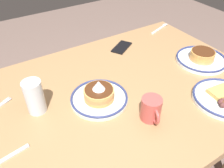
{
  "coord_description": "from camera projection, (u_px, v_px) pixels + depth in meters",
  "views": [
    {
      "loc": [
        0.48,
        0.68,
        1.44
      ],
      "look_at": [
        0.04,
        -0.03,
        0.78
      ],
      "focal_mm": 37.57,
      "sensor_mm": 36.0,
      "label": 1
    }
  ],
  "objects": [
    {
      "name": "plate_far_companion",
      "position": [
        223.0,
        98.0,
        1.01
      ],
      "size": [
        0.26,
        0.26,
        0.04
      ],
      "color": "white",
      "rests_on": "dining_table"
    },
    {
      "name": "cell_phone",
      "position": [
        122.0,
        47.0,
        1.38
      ],
      "size": [
        0.16,
        0.14,
        0.01
      ],
      "primitive_type": "cube",
      "rotation": [
        0.0,
        0.0,
        0.54
      ],
      "color": "black",
      "rests_on": "dining_table"
    },
    {
      "name": "tea_spoon",
      "position": [
        162.0,
        27.0,
        1.59
      ],
      "size": [
        0.18,
        0.07,
        0.01
      ],
      "color": "silver",
      "rests_on": "dining_table"
    },
    {
      "name": "dining_table",
      "position": [
        122.0,
        102.0,
        1.13
      ],
      "size": [
        1.34,
        0.95,
        0.75
      ],
      "color": "#A2784E",
      "rests_on": "ground_plane"
    },
    {
      "name": "coffee_mug",
      "position": [
        151.0,
        109.0,
        0.91
      ],
      "size": [
        0.08,
        0.11,
        0.1
      ],
      "color": "#BF4C47",
      "rests_on": "dining_table"
    },
    {
      "name": "plate_center_pancakes",
      "position": [
        99.0,
        96.0,
        1.0
      ],
      "size": [
        0.25,
        0.25,
        0.11
      ],
      "color": "silver",
      "rests_on": "dining_table"
    },
    {
      "name": "drinking_glass",
      "position": [
        35.0,
        98.0,
        0.93
      ],
      "size": [
        0.08,
        0.08,
        0.15
      ],
      "color": "silver",
      "rests_on": "dining_table"
    },
    {
      "name": "butter_knife",
      "position": [
        0.0,
        162.0,
        0.78
      ],
      "size": [
        0.21,
        0.05,
        0.01
      ],
      "color": "silver",
      "rests_on": "dining_table"
    },
    {
      "name": "plate_near_main",
      "position": [
        202.0,
        58.0,
        1.25
      ],
      "size": [
        0.27,
        0.27,
        0.06
      ],
      "color": "white",
      "rests_on": "dining_table"
    }
  ]
}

